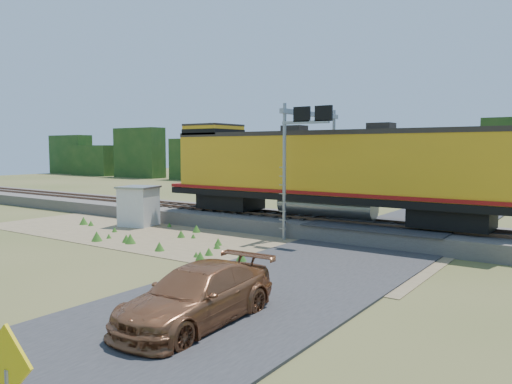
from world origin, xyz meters
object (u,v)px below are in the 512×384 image
Objects in this scene: locomotive at (321,169)px; signal_gantry at (311,138)px; shed at (139,206)px; car at (197,295)px.

signal_gantry is at bearing -114.41° from locomotive.
locomotive is 1.83m from signal_gantry.
signal_gantry reaches higher than locomotive.
shed is 0.36× the size of signal_gantry.
signal_gantry is 15.23m from car.
car is (14.18, -10.70, -0.46)m from shed.
signal_gantry is (9.98, 3.25, 4.00)m from shed.
locomotive reaches higher than shed.
locomotive is 2.92× the size of signal_gantry.
shed is at bearing -162.00° from signal_gantry.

